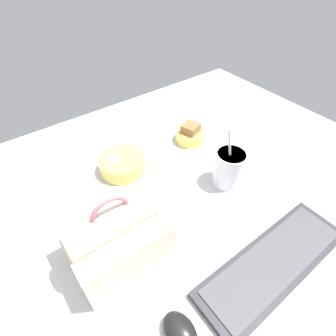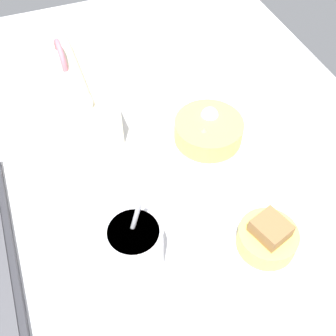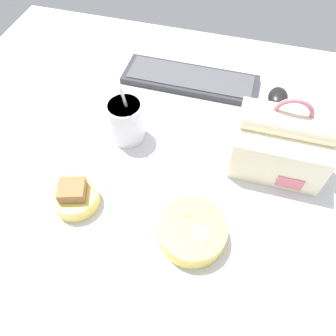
{
  "view_description": "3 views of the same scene",
  "coord_description": "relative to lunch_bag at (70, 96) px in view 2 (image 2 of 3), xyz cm",
  "views": [
    {
      "loc": [
        31.74,
        36.84,
        58.34
      ],
      "look_at": [
        -0.44,
        -6.43,
        7.0
      ],
      "focal_mm": 28.0,
      "sensor_mm": 36.0,
      "label": 1
    },
    {
      "loc": [
        -45.14,
        10.6,
        65.91
      ],
      "look_at": [
        -0.44,
        -6.43,
        7.0
      ],
      "focal_mm": 45.0,
      "sensor_mm": 36.0,
      "label": 2
    },
    {
      "loc": [
        10.8,
        -46.72,
        65.5
      ],
      "look_at": [
        -0.44,
        -6.43,
        7.0
      ],
      "focal_mm": 35.0,
      "sensor_mm": 36.0,
      "label": 3
    }
  ],
  "objects": [
    {
      "name": "desk_surface",
      "position": [
        -22.51,
        -5.98,
        -8.04
      ],
      "size": [
        140.0,
        110.0,
        2.0
      ],
      "color": "silver",
      "rests_on": "ground"
    },
    {
      "name": "lunch_bag",
      "position": [
        0.0,
        0.0,
        0.0
      ],
      "size": [
        20.4,
        15.8,
        19.86
      ],
      "color": "#EFE5C1",
      "rests_on": "desk_surface"
    },
    {
      "name": "soup_cup",
      "position": [
        -36.5,
        -1.83,
        -1.47
      ],
      "size": [
        8.78,
        8.78,
        17.82
      ],
      "color": "silver",
      "rests_on": "desk_surface"
    },
    {
      "name": "bento_bowl_sandwich",
      "position": [
        -40.74,
        -23.38,
        -4.6
      ],
      "size": [
        10.05,
        10.05,
        6.56
      ],
      "color": "#EFD65B",
      "rests_on": "desk_surface"
    },
    {
      "name": "bento_bowl_snacks",
      "position": [
        -14.56,
        -24.37,
        -4.61
      ],
      "size": [
        13.98,
        13.98,
        6.03
      ],
      "color": "#EFD65B",
      "rests_on": "desk_surface"
    }
  ]
}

